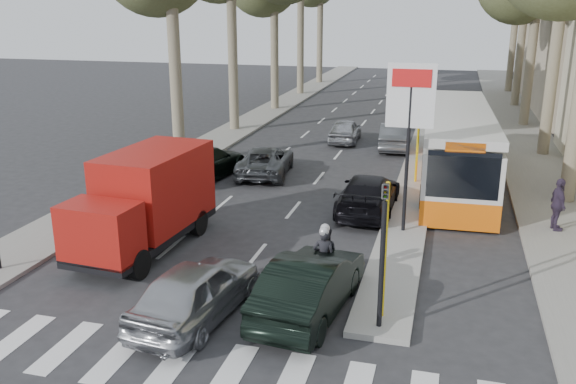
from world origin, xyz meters
name	(u,v)px	position (x,y,z in m)	size (l,w,h in m)	color
ground	(265,288)	(0.00, 0.00, 0.00)	(120.00, 120.00, 0.00)	#28282B
sidewalk_right	(519,128)	(8.60, 25.00, 0.06)	(3.20, 70.00, 0.12)	gray
median_left	(274,109)	(-8.00, 28.00, 0.06)	(2.40, 64.00, 0.12)	gray
traffic_island	(415,183)	(3.25, 11.00, 0.08)	(1.50, 26.00, 0.16)	gray
billboard	(409,124)	(3.25, 5.00, 3.70)	(1.50, 12.10, 5.60)	yellow
traffic_light_island	(383,232)	(3.25, -1.50, 2.49)	(0.16, 0.41, 3.60)	black
silver_hatchback	(196,290)	(-1.10, -2.00, 0.74)	(1.75, 4.34, 1.48)	#A4A6AC
dark_hatchback	(310,284)	(1.48, -1.00, 0.75)	(1.60, 4.58, 1.51)	black
queue_car_a	(266,161)	(-3.34, 10.94, 0.63)	(2.09, 4.54, 1.26)	#4A4E52
queue_car_b	(368,194)	(1.80, 7.00, 0.70)	(1.95, 4.80, 1.39)	black
queue_car_c	(345,130)	(-1.10, 18.54, 0.65)	(1.53, 3.81, 1.30)	#A5A7AC
queue_car_d	(395,136)	(1.72, 17.58, 0.69)	(1.46, 4.18, 1.38)	#53575C
queue_car_e	(205,162)	(-5.73, 9.72, 0.72)	(2.01, 4.94, 1.43)	black
red_truck	(147,199)	(-4.33, 1.79, 1.59)	(2.52, 5.77, 3.01)	black
city_bus	(456,145)	(4.80, 11.63, 1.68)	(3.07, 12.16, 3.18)	orange
motorcycle	(324,257)	(1.47, 0.72, 0.78)	(0.81, 2.01, 1.71)	black
pedestrian_near	(558,205)	(8.13, 6.45, 1.01)	(1.04, 0.51, 1.77)	#3B2E45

